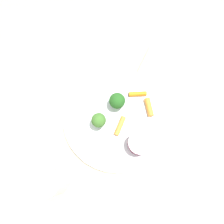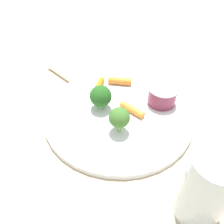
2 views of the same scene
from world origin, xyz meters
The scene contains 10 objects.
ground_plane centered at (0.00, 0.00, 0.00)m, with size 2.40×2.40×0.00m, color tan.
plate centered at (0.00, 0.00, 0.01)m, with size 0.30×0.30×0.01m, color white.
sauce_cup centered at (0.08, 0.06, 0.03)m, with size 0.06×0.06×0.04m.
broccoli_floret_0 centered at (-0.04, 0.00, 0.04)m, with size 0.04×0.04×0.05m.
broccoli_floret_1 centered at (0.02, -0.05, 0.05)m, with size 0.04×0.04×0.05m.
carrot_stick_0 centered at (0.03, 0.01, 0.02)m, with size 0.01×0.01×0.05m, color orange.
carrot_stick_1 centered at (-0.03, 0.09, 0.02)m, with size 0.02×0.02×0.05m, color orange.
carrot_stick_2 centered at (-0.07, 0.06, 0.02)m, with size 0.01×0.01×0.05m, color orange.
fork centered at (-0.14, 0.06, 0.01)m, with size 0.17×0.09×0.00m.
drinking_glass centered at (0.17, -0.15, 0.06)m, with size 0.06×0.06×0.13m, color silver.
Camera 2 is at (0.11, -0.35, 0.36)m, focal length 40.03 mm.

